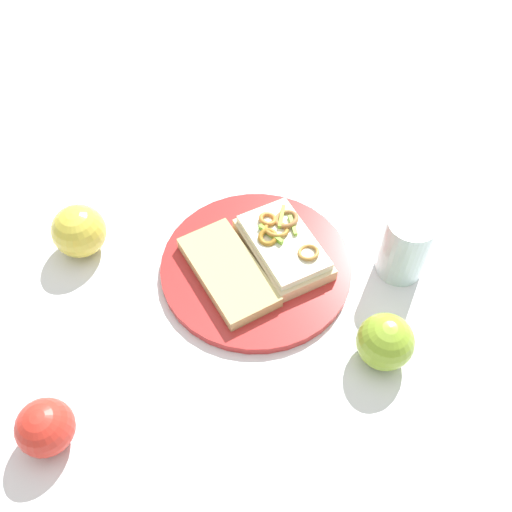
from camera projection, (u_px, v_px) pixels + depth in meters
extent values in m
plane|color=white|center=(256.00, 270.00, 0.87)|extent=(2.00, 2.00, 0.00)
cylinder|color=#B62A2A|center=(256.00, 267.00, 0.86)|extent=(0.28, 0.28, 0.01)
cube|color=beige|center=(283.00, 249.00, 0.86)|extent=(0.15, 0.18, 0.02)
cube|color=#ECE7CB|center=(284.00, 242.00, 0.85)|extent=(0.13, 0.16, 0.01)
torus|color=#A97423|center=(266.00, 236.00, 0.84)|extent=(0.03, 0.03, 0.02)
torus|color=#B27B30|center=(274.00, 228.00, 0.85)|extent=(0.05, 0.05, 0.02)
torus|color=#A86D3B|center=(284.00, 218.00, 0.86)|extent=(0.05, 0.05, 0.02)
torus|color=#C4752E|center=(268.00, 219.00, 0.86)|extent=(0.04, 0.04, 0.01)
torus|color=#B97F39|center=(308.00, 252.00, 0.82)|extent=(0.04, 0.04, 0.01)
cube|color=#86B931|center=(282.00, 217.00, 0.86)|extent=(0.04, 0.03, 0.01)
cube|color=#8AB838|center=(293.00, 225.00, 0.85)|extent=(0.03, 0.03, 0.01)
cube|color=#7AB72F|center=(272.00, 235.00, 0.84)|extent=(0.01, 0.04, 0.01)
cube|color=tan|center=(228.00, 272.00, 0.84)|extent=(0.14, 0.19, 0.02)
sphere|color=red|center=(45.00, 427.00, 0.69)|extent=(0.08, 0.08, 0.07)
sphere|color=gold|center=(79.00, 231.00, 0.86)|extent=(0.11, 0.11, 0.08)
sphere|color=#86A82D|center=(385.00, 342.00, 0.75)|extent=(0.08, 0.08, 0.08)
cylinder|color=silver|center=(405.00, 246.00, 0.83)|extent=(0.07, 0.07, 0.11)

